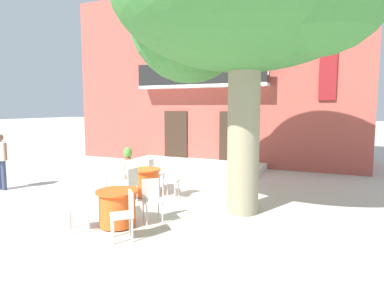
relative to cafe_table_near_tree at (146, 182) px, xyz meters
The scene contains 15 objects.
ground_plane 0.61m from the cafe_table_near_tree, 120.31° to the left, with size 120.00×120.00×0.00m, color beige.
building_facade 8.12m from the cafe_table_near_tree, 93.18° to the left, with size 13.00×5.09×7.50m.
entrance_step_platform 4.43m from the cafe_table_near_tree, 95.33° to the left, with size 5.54×1.98×0.25m, color silver.
cafe_table_near_tree is the anchor object (origin of this frame).
cafe_chair_near_tree_0 0.77m from the cafe_table_near_tree, 101.92° to the left, with size 0.44×0.44×0.91m.
cafe_chair_near_tree_1 0.77m from the cafe_table_near_tree, behind, with size 0.41×0.41×0.91m.
cafe_chair_near_tree_2 0.77m from the cafe_table_near_tree, 91.11° to the right, with size 0.45×0.45×0.91m.
cafe_chair_near_tree_3 0.77m from the cafe_table_near_tree, 13.78° to the left, with size 0.45×0.45×0.91m.
cafe_table_middle 2.43m from the cafe_table_near_tree, 72.30° to the right, with size 0.86×0.86×0.76m.
cafe_chair_middle_0 1.80m from the cafe_table_near_tree, 83.79° to the right, with size 0.56×0.56×0.91m.
cafe_chair_middle_1 2.88m from the cafe_table_near_tree, 85.48° to the right, with size 0.56×0.56×0.91m.
cafe_chair_middle_2 3.10m from the cafe_table_near_tree, 65.23° to the right, with size 0.57×0.57×0.91m.
cafe_chair_middle_3 2.13m from the cafe_table_near_tree, 54.80° to the right, with size 0.57×0.57×0.91m.
ground_planter_left 5.56m from the cafe_table_near_tree, 129.46° to the left, with size 0.37×0.37×0.73m.
pedestrian_near_entrance 4.49m from the cafe_table_near_tree, 164.99° to the right, with size 0.53×0.38×1.68m.
Camera 1 is at (5.04, -8.17, 2.45)m, focal length 30.88 mm.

